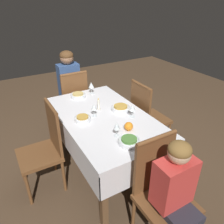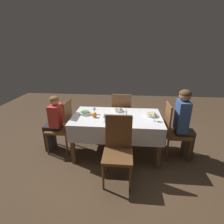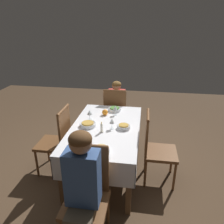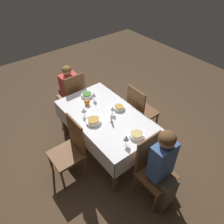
{
  "view_description": "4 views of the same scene",
  "coord_description": "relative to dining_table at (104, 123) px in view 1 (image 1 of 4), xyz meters",
  "views": [
    {
      "loc": [
        -1.87,
        0.97,
        1.92
      ],
      "look_at": [
        -0.08,
        -0.06,
        0.79
      ],
      "focal_mm": 35.0,
      "sensor_mm": 36.0,
      "label": 1
    },
    {
      "loc": [
        0.17,
        -2.79,
        1.88
      ],
      "look_at": [
        -0.08,
        -0.04,
        0.82
      ],
      "focal_mm": 28.0,
      "sensor_mm": 36.0,
      "label": 2
    },
    {
      "loc": [
        2.55,
        0.48,
        2.03
      ],
      "look_at": [
        -0.1,
        0.07,
        0.9
      ],
      "focal_mm": 35.0,
      "sensor_mm": 36.0,
      "label": 3
    },
    {
      "loc": [
        1.96,
        -1.42,
        2.84
      ],
      "look_at": [
        0.09,
        0.05,
        0.82
      ],
      "focal_mm": 35.0,
      "sensor_mm": 36.0,
      "label": 4
    }
  ],
  "objects": [
    {
      "name": "bowl_south",
      "position": [
        0.02,
        -0.23,
        0.12
      ],
      "size": [
        0.22,
        0.22,
        0.06
      ],
      "color": "silver",
      "rests_on": "dining_table"
    },
    {
      "name": "dining_table",
      "position": [
        0.0,
        0.0,
        0.0
      ],
      "size": [
        1.54,
        0.9,
        0.73
      ],
      "color": "silver",
      "rests_on": "ground_plane"
    },
    {
      "name": "chair_north",
      "position": [
        0.06,
        0.66,
        -0.11
      ],
      "size": [
        0.42,
        0.42,
        0.97
      ],
      "rotation": [
        0.0,
        0.0,
        3.14
      ],
      "color": "brown",
      "rests_on": "ground_plane"
    },
    {
      "name": "wine_glass_north",
      "position": [
        0.05,
        0.09,
        0.2
      ],
      "size": [
        0.07,
        0.07,
        0.14
      ],
      "color": "white",
      "rests_on": "dining_table"
    },
    {
      "name": "wine_glass_south",
      "position": [
        -0.18,
        -0.26,
        0.2
      ],
      "size": [
        0.07,
        0.07,
        0.15
      ],
      "color": "white",
      "rests_on": "dining_table"
    },
    {
      "name": "bowl_east",
      "position": [
        0.6,
        0.06,
        0.12
      ],
      "size": [
        0.2,
        0.2,
        0.06
      ],
      "color": "silver",
      "rests_on": "dining_table"
    },
    {
      "name": "chair_south",
      "position": [
        0.06,
        -0.66,
        -0.11
      ],
      "size": [
        0.42,
        0.42,
        0.97
      ],
      "color": "brown",
      "rests_on": "ground_plane"
    },
    {
      "name": "person_adult_denim",
      "position": [
        1.14,
        -0.0,
        0.06
      ],
      "size": [
        0.34,
        0.3,
        1.22
      ],
      "rotation": [
        0.0,
        0.0,
        1.57
      ],
      "color": "#4C4233",
      "rests_on": "ground_plane"
    },
    {
      "name": "ground_plane",
      "position": [
        0.0,
        0.0,
        -0.63
      ],
      "size": [
        8.0,
        8.0,
        0.0
      ],
      "primitive_type": "plane",
      "color": "#4C3826"
    },
    {
      "name": "bowl_north",
      "position": [
        0.02,
        0.24,
        0.12
      ],
      "size": [
        0.17,
        0.17,
        0.06
      ],
      "color": "silver",
      "rests_on": "dining_table"
    },
    {
      "name": "chair_east",
      "position": [
        0.98,
        -0.0,
        -0.11
      ],
      "size": [
        0.42,
        0.42,
        0.97
      ],
      "rotation": [
        0.0,
        0.0,
        1.57
      ],
      "color": "brown",
      "rests_on": "ground_plane"
    },
    {
      "name": "orange_fruit",
      "position": [
        -0.38,
        -0.08,
        0.14
      ],
      "size": [
        0.09,
        0.09,
        0.09
      ],
      "primitive_type": "sphere",
      "color": "orange",
      "rests_on": "dining_table"
    },
    {
      "name": "candle_centerpiece",
      "position": [
        0.16,
        -0.02,
        0.14
      ],
      "size": [
        0.05,
        0.05,
        0.14
      ],
      "color": "beige",
      "rests_on": "dining_table"
    },
    {
      "name": "chair_west",
      "position": [
        -0.98,
        -0.0,
        -0.11
      ],
      "size": [
        0.42,
        0.42,
        0.97
      ],
      "rotation": [
        0.0,
        0.0,
        -1.57
      ],
      "color": "brown",
      "rests_on": "ground_plane"
    },
    {
      "name": "wine_glass_west",
      "position": [
        -0.4,
        0.07,
        0.2
      ],
      "size": [
        0.06,
        0.06,
        0.15
      ],
      "color": "white",
      "rests_on": "dining_table"
    },
    {
      "name": "wine_glass_east",
      "position": [
        0.61,
        -0.14,
        0.21
      ],
      "size": [
        0.07,
        0.07,
        0.16
      ],
      "color": "white",
      "rests_on": "dining_table"
    },
    {
      "name": "person_child_red",
      "position": [
        -1.15,
        -0.0,
        -0.05
      ],
      "size": [
        0.33,
        0.3,
        1.06
      ],
      "rotation": [
        0.0,
        0.0,
        -1.57
      ],
      "color": "#282833",
      "rests_on": "ground_plane"
    },
    {
      "name": "bowl_west",
      "position": [
        -0.56,
        0.04,
        0.12
      ],
      "size": [
        0.2,
        0.2,
        0.06
      ],
      "color": "silver",
      "rests_on": "dining_table"
    }
  ]
}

